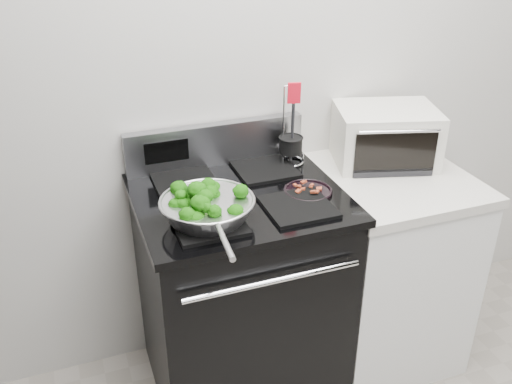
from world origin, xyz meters
name	(u,v)px	position (x,y,z in m)	size (l,w,h in m)	color
back_wall	(280,62)	(0.00, 1.75, 1.35)	(4.00, 0.02, 2.70)	beige
gas_range	(240,292)	(-0.30, 1.41, 0.49)	(0.79, 0.69, 1.13)	black
counter	(382,265)	(0.39, 1.41, 0.46)	(0.62, 0.68, 0.92)	white
skillet	(208,208)	(-0.46, 1.27, 1.00)	(0.34, 0.53, 0.07)	silver
broccoli_pile	(207,203)	(-0.46, 1.27, 1.02)	(0.26, 0.26, 0.09)	#0A3404
bacon_plate	(308,189)	(-0.05, 1.34, 0.97)	(0.19, 0.19, 0.04)	black
utensil_holder	(291,149)	(0.00, 1.61, 1.01)	(0.12, 0.12, 0.36)	silver
toaster_oven	(385,136)	(0.41, 1.55, 1.04)	(0.49, 0.42, 0.24)	silver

